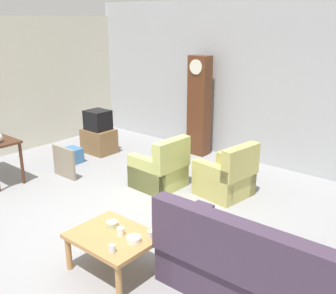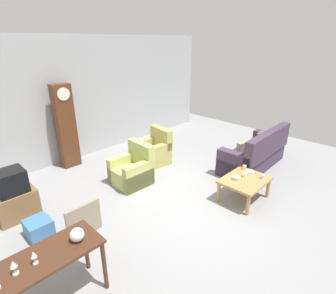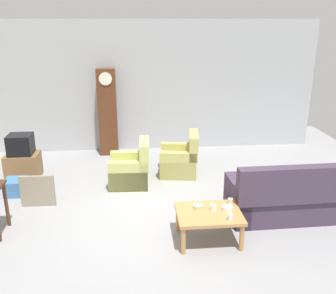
{
  "view_description": "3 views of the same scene",
  "coord_description": "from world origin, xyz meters",
  "px_view_note": "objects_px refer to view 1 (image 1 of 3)",
  "views": [
    {
      "loc": [
        3.7,
        -3.47,
        2.81
      ],
      "look_at": [
        0.11,
        0.82,
        0.98
      ],
      "focal_mm": 41.95,
      "sensor_mm": 36.0,
      "label": 1
    },
    {
      "loc": [
        -3.7,
        -2.95,
        3.05
      ],
      "look_at": [
        0.17,
        0.81,
        0.84
      ],
      "focal_mm": 27.97,
      "sensor_mm": 36.0,
      "label": 2
    },
    {
      "loc": [
        -0.37,
        -5.75,
        3.18
      ],
      "look_at": [
        0.22,
        0.7,
        0.98
      ],
      "focal_mm": 40.19,
      "sensor_mm": 36.0,
      "label": 3
    }
  ],
  "objects_px": {
    "couch_floral": "(256,273)",
    "grandfather_clock": "(199,106)",
    "bowl_white_stacked": "(134,239)",
    "cup_blue_rimmed": "(112,249)",
    "coffee_table_wood": "(113,240)",
    "cup_cream_tall": "(151,234)",
    "storage_box_blue": "(70,156)",
    "bowl_shallow_green": "(112,224)",
    "tv_crt": "(98,120)",
    "armchair_olive_near": "(160,171)",
    "framed_picture_leaning": "(64,162)",
    "tv_stand_cabinet": "(99,141)",
    "cup_white_porcelain": "(121,231)",
    "armchair_olive_far": "(226,178)"
  },
  "relations": [
    {
      "from": "bowl_shallow_green",
      "to": "armchair_olive_near",
      "type": "bearing_deg",
      "value": 116.47
    },
    {
      "from": "grandfather_clock",
      "to": "framed_picture_leaning",
      "type": "relative_size",
      "value": 3.51
    },
    {
      "from": "armchair_olive_near",
      "to": "storage_box_blue",
      "type": "distance_m",
      "value": 2.23
    },
    {
      "from": "armchair_olive_near",
      "to": "cup_blue_rimmed",
      "type": "height_order",
      "value": "armchair_olive_near"
    },
    {
      "from": "storage_box_blue",
      "to": "cup_white_porcelain",
      "type": "relative_size",
      "value": 4.36
    },
    {
      "from": "cup_blue_rimmed",
      "to": "bowl_white_stacked",
      "type": "distance_m",
      "value": 0.29
    },
    {
      "from": "armchair_olive_near",
      "to": "coffee_table_wood",
      "type": "height_order",
      "value": "armchair_olive_near"
    },
    {
      "from": "armchair_olive_near",
      "to": "cup_cream_tall",
      "type": "relative_size",
      "value": 10.18
    },
    {
      "from": "couch_floral",
      "to": "bowl_white_stacked",
      "type": "bearing_deg",
      "value": -157.98
    },
    {
      "from": "couch_floral",
      "to": "storage_box_blue",
      "type": "distance_m",
      "value": 5.08
    },
    {
      "from": "cup_white_porcelain",
      "to": "cup_blue_rimmed",
      "type": "relative_size",
      "value": 1.05
    },
    {
      "from": "coffee_table_wood",
      "to": "tv_crt",
      "type": "height_order",
      "value": "tv_crt"
    },
    {
      "from": "storage_box_blue",
      "to": "bowl_white_stacked",
      "type": "bearing_deg",
      "value": -26.8
    },
    {
      "from": "armchair_olive_far",
      "to": "tv_crt",
      "type": "xyz_separation_m",
      "value": [
        -3.33,
        0.11,
        0.43
      ]
    },
    {
      "from": "tv_crt",
      "to": "bowl_white_stacked",
      "type": "relative_size",
      "value": 3.0
    },
    {
      "from": "armchair_olive_near",
      "to": "tv_crt",
      "type": "bearing_deg",
      "value": 166.16
    },
    {
      "from": "armchair_olive_near",
      "to": "bowl_shallow_green",
      "type": "bearing_deg",
      "value": -63.53
    },
    {
      "from": "storage_box_blue",
      "to": "cup_blue_rimmed",
      "type": "bearing_deg",
      "value": -30.53
    },
    {
      "from": "armchair_olive_near",
      "to": "cup_cream_tall",
      "type": "height_order",
      "value": "armchair_olive_near"
    },
    {
      "from": "grandfather_clock",
      "to": "cup_white_porcelain",
      "type": "distance_m",
      "value": 4.41
    },
    {
      "from": "tv_crt",
      "to": "cup_white_porcelain",
      "type": "relative_size",
      "value": 5.11
    },
    {
      "from": "armchair_olive_near",
      "to": "cup_blue_rimmed",
      "type": "distance_m",
      "value": 2.8
    },
    {
      "from": "storage_box_blue",
      "to": "bowl_shallow_green",
      "type": "height_order",
      "value": "bowl_shallow_green"
    },
    {
      "from": "bowl_white_stacked",
      "to": "coffee_table_wood",
      "type": "bearing_deg",
      "value": -170.63
    },
    {
      "from": "bowl_white_stacked",
      "to": "cup_blue_rimmed",
      "type": "bearing_deg",
      "value": -95.75
    },
    {
      "from": "couch_floral",
      "to": "grandfather_clock",
      "type": "relative_size",
      "value": 1.0
    },
    {
      "from": "coffee_table_wood",
      "to": "cup_blue_rimmed",
      "type": "xyz_separation_m",
      "value": [
        0.26,
        -0.24,
        0.11
      ]
    },
    {
      "from": "couch_floral",
      "to": "grandfather_clock",
      "type": "xyz_separation_m",
      "value": [
        -3.23,
        3.5,
        0.71
      ]
    },
    {
      "from": "storage_box_blue",
      "to": "cup_white_porcelain",
      "type": "distance_m",
      "value": 3.92
    },
    {
      "from": "tv_stand_cabinet",
      "to": "tv_crt",
      "type": "relative_size",
      "value": 1.42
    },
    {
      "from": "tv_crt",
      "to": "cup_cream_tall",
      "type": "distance_m",
      "value": 4.55
    },
    {
      "from": "grandfather_clock",
      "to": "cup_white_porcelain",
      "type": "bearing_deg",
      "value": -65.99
    },
    {
      "from": "framed_picture_leaning",
      "to": "cup_cream_tall",
      "type": "height_order",
      "value": "framed_picture_leaning"
    },
    {
      "from": "cup_white_porcelain",
      "to": "cup_cream_tall",
      "type": "relative_size",
      "value": 1.04
    },
    {
      "from": "grandfather_clock",
      "to": "bowl_white_stacked",
      "type": "relative_size",
      "value": 13.18
    },
    {
      "from": "grandfather_clock",
      "to": "cup_blue_rimmed",
      "type": "height_order",
      "value": "grandfather_clock"
    },
    {
      "from": "grandfather_clock",
      "to": "framed_picture_leaning",
      "type": "distance_m",
      "value": 3.01
    },
    {
      "from": "coffee_table_wood",
      "to": "cup_blue_rimmed",
      "type": "distance_m",
      "value": 0.37
    },
    {
      "from": "grandfather_clock",
      "to": "cup_blue_rimmed",
      "type": "bearing_deg",
      "value": -65.4
    },
    {
      "from": "coffee_table_wood",
      "to": "grandfather_clock",
      "type": "bearing_deg",
      "value": 112.87
    },
    {
      "from": "armchair_olive_near",
      "to": "tv_crt",
      "type": "height_order",
      "value": "tv_crt"
    },
    {
      "from": "armchair_olive_far",
      "to": "coffee_table_wood",
      "type": "relative_size",
      "value": 0.96
    },
    {
      "from": "coffee_table_wood",
      "to": "storage_box_blue",
      "type": "height_order",
      "value": "coffee_table_wood"
    },
    {
      "from": "cup_blue_rimmed",
      "to": "cup_cream_tall",
      "type": "relative_size",
      "value": 0.99
    },
    {
      "from": "storage_box_blue",
      "to": "cup_blue_rimmed",
      "type": "distance_m",
      "value": 4.22
    },
    {
      "from": "armchair_olive_far",
      "to": "storage_box_blue",
      "type": "distance_m",
      "value": 3.35
    },
    {
      "from": "armchair_olive_near",
      "to": "bowl_shallow_green",
      "type": "relative_size",
      "value": 6.43
    },
    {
      "from": "armchair_olive_far",
      "to": "grandfather_clock",
      "type": "height_order",
      "value": "grandfather_clock"
    },
    {
      "from": "armchair_olive_near",
      "to": "bowl_shallow_green",
      "type": "distance_m",
      "value": 2.28
    },
    {
      "from": "armchair_olive_near",
      "to": "cup_cream_tall",
      "type": "xyz_separation_m",
      "value": [
        1.54,
        -1.93,
        0.21
      ]
    }
  ]
}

